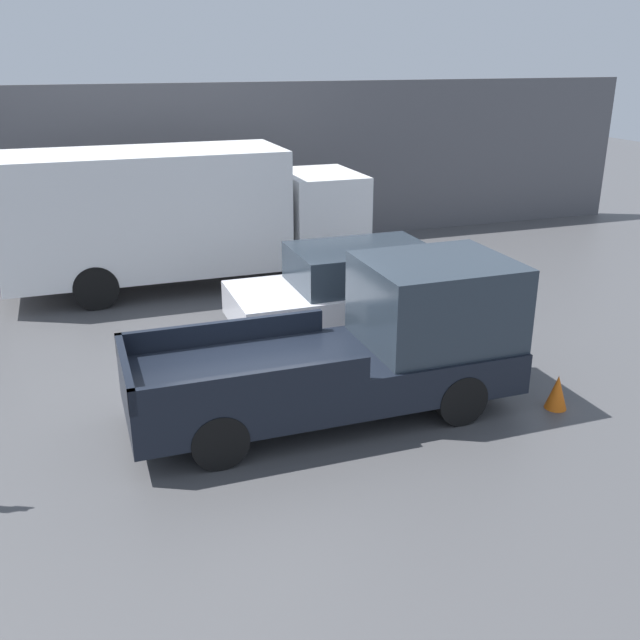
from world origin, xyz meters
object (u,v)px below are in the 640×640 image
(pickup_truck, at_px, (367,346))
(traffic_cone, at_px, (557,392))
(delivery_truck, at_px, (178,213))
(car, at_px, (355,288))

(pickup_truck, height_order, traffic_cone, pickup_truck)
(delivery_truck, bearing_deg, car, -56.27)
(delivery_truck, relative_size, traffic_cone, 14.92)
(car, height_order, delivery_truck, delivery_truck)
(pickup_truck, bearing_deg, car, 70.84)
(pickup_truck, xyz_separation_m, delivery_truck, (-1.62, 7.03, 0.65))
(pickup_truck, xyz_separation_m, traffic_cone, (2.70, -0.97, -0.74))
(pickup_truck, distance_m, delivery_truck, 7.24)
(delivery_truck, xyz_separation_m, traffic_cone, (4.31, -8.00, -1.40))
(delivery_truck, bearing_deg, traffic_cone, -61.68)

